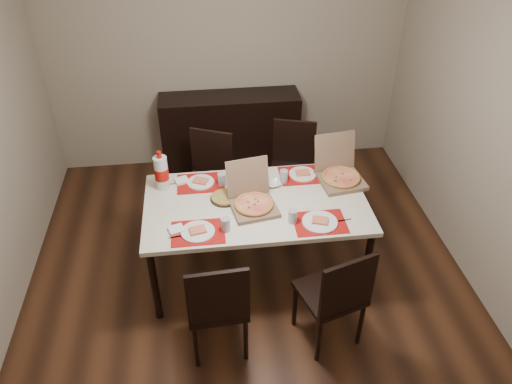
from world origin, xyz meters
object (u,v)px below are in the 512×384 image
Objects in this scene: chair_near_left at (217,304)px; pizza_box_center at (253,201)px; chair_near_right at (336,294)px; dip_bowl at (273,184)px; dining_table at (256,208)px; soda_bottle at (162,173)px; chair_far_left at (209,175)px; sideboard at (230,133)px; chair_far_right at (292,164)px.

chair_near_left is 0.89m from pizza_box_center.
chair_near_left is at bearing 178.74° from chair_near_right.
chair_near_left is 1.20m from dip_bowl.
dining_table is at bearing 58.77° from pizza_box_center.
soda_bottle is (-1.22, 1.14, 0.39)m from chair_near_right.
soda_bottle reaches higher than dip_bowl.
chair_far_left is 0.95m from pizza_box_center.
sideboard is 1.61× the size of chair_near_right.
chair_near_left is 1.00× the size of chair_far_left.
chair_far_left is at bearing 114.35° from dining_table.
chair_near_left is (-0.37, -0.82, -0.17)m from dining_table.
pizza_box_center is (0.32, -0.85, 0.29)m from chair_far_left.
chair_near_right is at bearing -60.70° from dining_table.
pizza_box_center is (-0.03, -0.06, 0.12)m from dining_table.
pizza_box_center is (0.34, 0.76, 0.29)m from chair_near_left.
sideboard is at bearing 91.46° from pizza_box_center.
soda_bottle is at bearing -128.46° from chair_far_left.
chair_near_right is at bearing -43.00° from soda_bottle.
soda_bottle is (-0.75, 0.30, 0.22)m from dining_table.
chair_far_left is at bearing 51.54° from soda_bottle.
chair_far_right is 7.16× the size of dip_bowl.
chair_near_right reaches higher than dip_bowl.
chair_near_right is 1.72m from chair_far_right.
dining_table is 1.02m from chair_far_right.
chair_far_right is (0.55, -0.80, 0.06)m from sideboard.
dip_bowl is at bearing -80.29° from sideboard.
sideboard is at bearing 99.71° from dip_bowl.
chair_far_right is (0.83, 0.09, 0.00)m from chair_far_left.
pizza_box_center reaches higher than chair_far_right.
chair_near_right is at bearing -1.26° from chair_near_left.
chair_far_right reaches higher than dining_table.
sideboard is 1.61× the size of chair_near_left.
chair_far_right is (0.47, 0.89, -0.17)m from dining_table.
chair_far_left is at bearing 89.47° from chair_near_left.
chair_far_right is at bearing 62.03° from dining_table.
dip_bowl is (0.21, 0.27, -0.04)m from pizza_box_center.
chair_near_left is at bearing -117.80° from dip_bowl.
soda_bottle is at bearing 153.55° from pizza_box_center.
chair_near_left is 0.84m from chair_near_right.
pizza_box_center is 3.38× the size of dip_bowl.
chair_near_left reaches higher than sideboard.
chair_near_right is at bearing -90.00° from chair_far_right.
chair_far_left is (-0.36, 0.79, -0.17)m from dining_table.
chair_near_right is 1.71m from soda_bottle.
chair_far_left is at bearing 110.90° from pizza_box_center.
sideboard is 0.97m from chair_far_right.
soda_bottle reaches higher than chair_far_left.
sideboard reaches higher than dining_table.
dining_table is (0.08, -1.68, 0.23)m from sideboard.
chair_far_left is at bearing 132.62° from dip_bowl.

